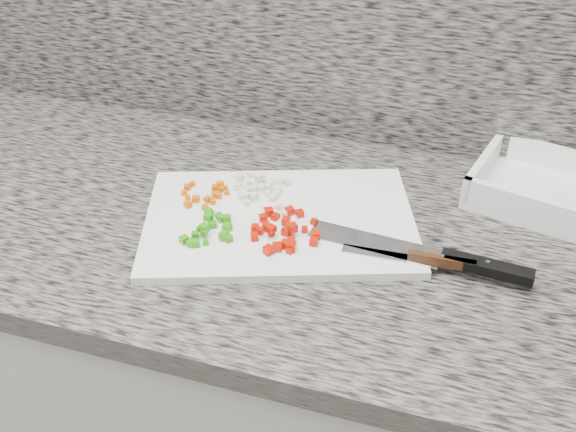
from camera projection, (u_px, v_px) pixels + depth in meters
cabinet at (259, 398)px, 1.33m from camera, size 3.92×0.62×0.86m
countertop at (251, 223)px, 1.07m from camera, size 3.96×0.64×0.04m
cutting_board at (280, 221)px, 1.03m from camera, size 0.50×0.41×0.01m
carrot_pile at (206, 194)px, 1.07m from camera, size 0.08×0.08×0.02m
onion_pile at (257, 188)px, 1.08m from camera, size 0.10×0.10×0.02m
green_pepper_pile at (210, 229)px, 0.99m from camera, size 0.08×0.10×0.02m
red_pepper_pile at (283, 231)px, 0.98m from camera, size 0.11×0.12×0.02m
garlic_pile at (276, 210)px, 1.03m from camera, size 0.06×0.04×0.01m
chef_knife at (447, 259)px, 0.93m from camera, size 0.33×0.06×0.02m
paring_knife at (424, 259)px, 0.93m from camera, size 0.19×0.02×0.02m
tray at (558, 194)px, 1.07m from camera, size 0.31×0.26×0.06m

